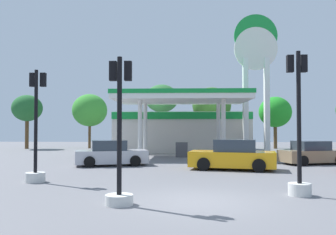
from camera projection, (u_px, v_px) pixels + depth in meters
ground_plane at (199, 201)px, 10.77m from camera, size 90.00×90.00×0.00m
gas_station at (182, 128)px, 32.16m from camera, size 12.07×11.93×4.84m
station_pole_sign at (256, 67)px, 29.63m from camera, size 3.56×0.56×11.63m
car_0 at (313, 154)px, 21.72m from camera, size 4.23×2.64×1.41m
car_1 at (233, 156)px, 18.87m from camera, size 4.72×2.73×1.59m
car_3 at (111, 154)px, 20.92m from camera, size 4.44×2.80×1.48m
traffic_signal_0 at (120, 156)px, 10.26m from camera, size 0.80×0.80×4.24m
traffic_signal_1 at (299, 149)px, 11.66m from camera, size 0.73×0.73×4.71m
traffic_signal_2 at (36, 148)px, 14.53m from camera, size 0.78×0.78×4.56m
tree_0 at (27, 109)px, 37.74m from camera, size 3.15×3.15×5.67m
tree_1 at (90, 110)px, 38.58m from camera, size 3.74×3.74×5.84m
tree_2 at (162, 99)px, 37.54m from camera, size 3.50×3.50×6.74m
tree_3 at (212, 105)px, 38.46m from camera, size 4.15×4.15×6.55m
tree_4 at (275, 112)px, 37.97m from camera, size 3.42×3.42×5.50m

